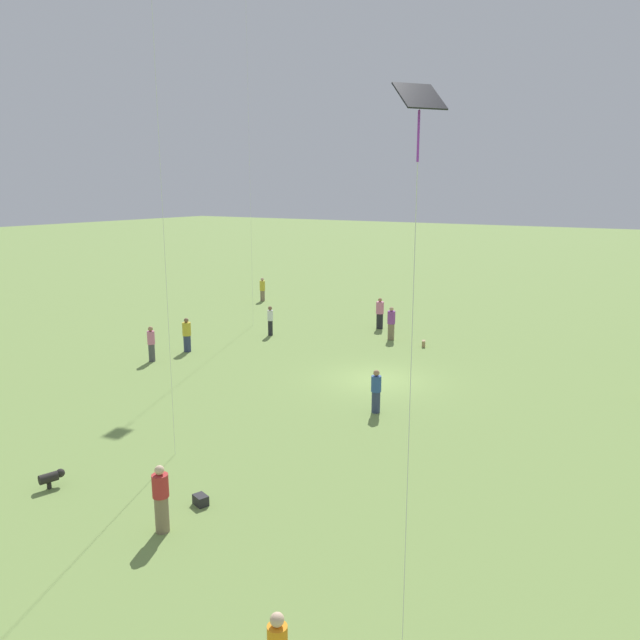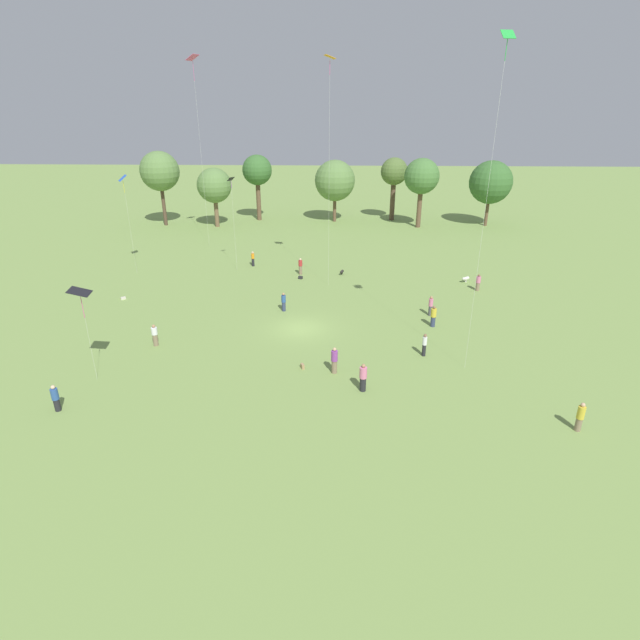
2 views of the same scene
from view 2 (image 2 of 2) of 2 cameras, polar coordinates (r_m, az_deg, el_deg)
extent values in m
plane|color=#7A994C|center=(40.50, -2.15, -1.01)|extent=(240.00, 240.00, 0.00)
cylinder|color=brown|center=(79.81, -17.41, 12.34)|extent=(0.52, 0.52, 5.78)
sphere|color=#5B7F42|center=(79.10, -17.86, 15.89)|extent=(5.65, 5.65, 5.65)
cylinder|color=brown|center=(77.02, -11.75, 11.92)|extent=(0.62, 0.62, 4.16)
sphere|color=#5B7F42|center=(76.38, -12.00, 14.82)|extent=(4.98, 4.98, 4.98)
cylinder|color=brown|center=(80.65, -7.03, 13.36)|extent=(0.69, 0.69, 5.93)
sphere|color=#38662D|center=(79.99, -7.20, 16.65)|extent=(4.51, 4.51, 4.51)
cylinder|color=brown|center=(79.19, 1.68, 12.60)|extent=(0.51, 0.51, 3.91)
sphere|color=#5B7F42|center=(78.51, 1.71, 15.64)|extent=(6.09, 6.09, 6.09)
cylinder|color=brown|center=(80.86, 8.29, 13.31)|extent=(0.75, 0.75, 5.89)
sphere|color=#516B33|center=(80.22, 8.48, 16.46)|extent=(4.10, 4.10, 4.10)
cylinder|color=brown|center=(76.39, 11.27, 12.37)|extent=(0.69, 0.69, 5.48)
sphere|color=#477538|center=(75.69, 11.55, 15.81)|extent=(5.02, 5.02, 5.02)
cylinder|color=brown|center=(80.16, 18.53, 11.61)|extent=(0.48, 0.48, 4.04)
sphere|color=#38662D|center=(79.48, 18.93, 14.66)|extent=(6.18, 6.18, 6.18)
cylinder|color=#232328|center=(56.97, -7.66, 6.56)|extent=(0.39, 0.39, 0.89)
cylinder|color=orange|center=(56.77, -7.70, 7.26)|extent=(0.46, 0.46, 0.55)
sphere|color=beige|center=(56.66, -7.72, 7.64)|extent=(0.24, 0.24, 0.24)
cylinder|color=#847056|center=(39.51, -18.29, -2.17)|extent=(0.46, 0.46, 0.91)
cylinder|color=white|center=(39.21, -18.42, -1.21)|extent=(0.54, 0.54, 0.55)
sphere|color=#A87A56|center=(39.06, -18.49, -0.68)|extent=(0.24, 0.24, 0.24)
cylinder|color=#232328|center=(33.71, -27.83, -8.57)|extent=(0.47, 0.47, 0.78)
cylinder|color=#2D5193|center=(33.36, -28.07, -7.48)|extent=(0.55, 0.55, 0.70)
sphere|color=beige|center=(33.14, -28.22, -6.78)|extent=(0.24, 0.24, 0.24)
cylinder|color=#232328|center=(36.78, 11.79, -3.40)|extent=(0.38, 0.38, 0.88)
cylinder|color=white|center=(36.46, 11.89, -2.35)|extent=(0.44, 0.44, 0.61)
sphere|color=brown|center=(36.28, 11.94, -1.75)|extent=(0.24, 0.24, 0.24)
cylinder|color=#847056|center=(31.70, 27.43, -10.53)|extent=(0.49, 0.49, 0.80)
cylinder|color=gold|center=(31.31, 27.69, -9.35)|extent=(0.57, 0.57, 0.74)
sphere|color=tan|center=(31.07, 27.86, -8.58)|extent=(0.24, 0.24, 0.24)
cylinder|color=#232328|center=(31.89, 4.91, -7.32)|extent=(0.54, 0.54, 0.93)
cylinder|color=pink|center=(31.48, 4.97, -6.02)|extent=(0.64, 0.64, 0.73)
sphere|color=#A87A56|center=(31.24, 5.00, -5.24)|extent=(0.24, 0.24, 0.24)
cylinder|color=#847056|center=(33.79, 1.65, -5.35)|extent=(0.41, 0.41, 0.92)
cylinder|color=purple|center=(33.40, 1.66, -4.11)|extent=(0.49, 0.49, 0.73)
sphere|color=tan|center=(33.18, 1.67, -3.37)|extent=(0.24, 0.24, 0.24)
cylinder|color=#847056|center=(51.17, 17.57, 3.66)|extent=(0.51, 0.51, 0.80)
cylinder|color=pink|center=(50.95, 17.66, 4.42)|extent=(0.60, 0.60, 0.62)
sphere|color=brown|center=(50.82, 17.72, 4.88)|extent=(0.24, 0.24, 0.24)
cylinder|color=#333D5B|center=(43.96, -4.16, 1.56)|extent=(0.46, 0.46, 0.84)
cylinder|color=#2D5193|center=(43.70, -4.19, 2.44)|extent=(0.55, 0.55, 0.62)
sphere|color=#A87A56|center=(43.55, -4.21, 2.97)|extent=(0.24, 0.24, 0.24)
cylinder|color=#333D5B|center=(41.77, 12.77, -0.17)|extent=(0.49, 0.49, 0.86)
cylinder|color=gold|center=(41.47, 12.87, 0.82)|extent=(0.58, 0.58, 0.70)
sphere|color=brown|center=(41.30, 12.92, 1.42)|extent=(0.24, 0.24, 0.24)
cylinder|color=#847056|center=(53.64, -2.25, 5.73)|extent=(0.47, 0.47, 0.95)
cylinder|color=#B72D2D|center=(53.42, -2.26, 6.51)|extent=(0.55, 0.55, 0.59)
sphere|color=beige|center=(53.30, -2.27, 6.94)|extent=(0.24, 0.24, 0.24)
cylinder|color=#4C4C51|center=(43.90, 12.48, 1.04)|extent=(0.44, 0.44, 0.88)
cylinder|color=pink|center=(43.62, 12.57, 1.97)|extent=(0.52, 0.52, 0.66)
sphere|color=#A87A56|center=(43.47, 12.62, 2.52)|extent=(0.24, 0.24, 0.24)
cube|color=black|center=(34.04, -25.79, 2.93)|extent=(1.39, 1.43, 0.39)
cylinder|color=#E54C99|center=(34.38, -25.49, 1.27)|extent=(0.04, 0.04, 1.38)
cylinder|color=silver|center=(35.11, -24.93, -1.77)|extent=(0.01, 0.01, 6.15)
cube|color=green|center=(32.17, 20.71, 28.25)|extent=(0.80, 0.67, 0.48)
cylinder|color=green|center=(32.09, 20.50, 26.94)|extent=(0.04, 0.04, 1.05)
cylinder|color=silver|center=(32.65, 18.19, 10.53)|extent=(0.01, 0.01, 20.16)
cube|color=orange|center=(47.62, 1.14, 27.86)|extent=(1.12, 1.15, 0.34)
cylinder|color=#E54C99|center=(47.56, 1.13, 26.87)|extent=(0.04, 0.04, 1.08)
cylinder|color=silver|center=(47.90, 1.04, 15.58)|extent=(0.01, 0.01, 20.45)
cube|color=#E54C99|center=(64.60, -14.38, 27.07)|extent=(1.50, 1.59, 0.63)
cylinder|color=#E54C99|center=(64.51, -14.25, 25.84)|extent=(0.04, 0.04, 2.02)
cylinder|color=silver|center=(64.68, -13.40, 17.52)|extent=(0.01, 0.01, 21.61)
cube|color=blue|center=(55.82, -21.65, 14.85)|extent=(1.13, 1.19, 0.60)
cylinder|color=yellow|center=(55.93, -21.51, 13.98)|extent=(0.04, 0.04, 1.17)
cylinder|color=silver|center=(56.63, -20.90, 9.90)|extent=(0.01, 0.01, 9.96)
cube|color=black|center=(53.82, -10.15, 15.58)|extent=(0.81, 0.83, 0.42)
cylinder|color=purple|center=(53.90, -10.11, 14.99)|extent=(0.04, 0.04, 0.73)
cylinder|color=silver|center=(54.66, -9.79, 10.52)|extent=(0.01, 0.01, 9.75)
cylinder|color=black|center=(53.62, 2.53, 5.55)|extent=(0.41, 0.57, 0.28)
sphere|color=black|center=(53.30, 2.43, 5.49)|extent=(0.25, 0.25, 0.25)
cylinder|color=black|center=(53.69, 2.52, 5.31)|extent=(0.13, 0.13, 0.19)
cylinder|color=silver|center=(53.32, 16.35, 4.58)|extent=(0.69, 0.65, 0.34)
sphere|color=silver|center=(52.98, 16.09, 4.55)|extent=(0.30, 0.30, 0.30)
cylinder|color=silver|center=(53.40, 16.32, 4.29)|extent=(0.15, 0.15, 0.22)
cube|color=#262628|center=(52.31, -2.24, 4.88)|extent=(0.49, 0.42, 0.28)
cube|color=beige|center=(50.13, -21.57, 2.33)|extent=(0.50, 0.47, 0.22)
cube|color=#A58459|center=(34.46, -2.02, -5.31)|extent=(0.31, 0.42, 0.34)
camera|label=1|loc=(63.29, -11.88, 15.39)|focal=35.00mm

